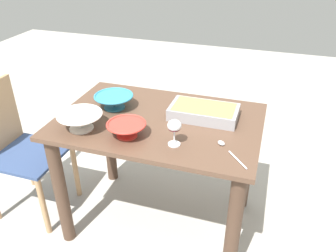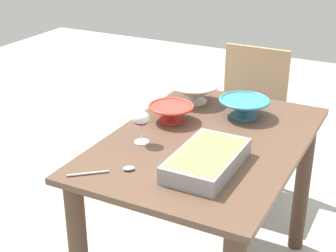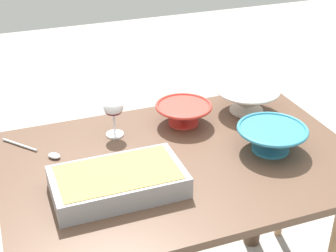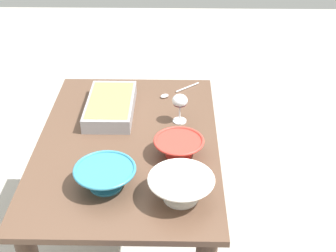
# 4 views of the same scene
# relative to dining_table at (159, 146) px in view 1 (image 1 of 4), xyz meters

# --- Properties ---
(ground_plane) EXTENTS (8.00, 8.00, 0.00)m
(ground_plane) POSITION_rel_dining_table_xyz_m (0.00, 0.00, -0.60)
(ground_plane) COLOR #B2ADA3
(dining_table) EXTENTS (1.15, 0.77, 0.78)m
(dining_table) POSITION_rel_dining_table_xyz_m (0.00, 0.00, 0.00)
(dining_table) COLOR brown
(dining_table) RESTS_ON ground_plane
(chair) EXTENTS (0.43, 0.42, 0.90)m
(chair) POSITION_rel_dining_table_xyz_m (0.94, 0.13, -0.11)
(chair) COLOR #334772
(chair) RESTS_ON ground_plane
(wine_glass) EXTENTS (0.07, 0.07, 0.14)m
(wine_glass) POSITION_rel_dining_table_xyz_m (-0.16, 0.22, 0.28)
(wine_glass) COLOR white
(wine_glass) RESTS_ON dining_table
(casserole_dish) EXTENTS (0.38, 0.21, 0.07)m
(casserole_dish) POSITION_rel_dining_table_xyz_m (-0.24, -0.10, 0.22)
(casserole_dish) COLOR #99999E
(casserole_dish) RESTS_ON dining_table
(mixing_bowl) EXTENTS (0.23, 0.23, 0.09)m
(mixing_bowl) POSITION_rel_dining_table_xyz_m (0.30, -0.05, 0.23)
(mixing_bowl) COLOR teal
(mixing_bowl) RESTS_ON dining_table
(small_bowl) EXTENTS (0.24, 0.24, 0.09)m
(small_bowl) POSITION_rel_dining_table_xyz_m (0.36, 0.23, 0.23)
(small_bowl) COLOR white
(small_bowl) RESTS_ON dining_table
(serving_bowl) EXTENTS (0.21, 0.21, 0.08)m
(serving_bowl) POSITION_rel_dining_table_xyz_m (0.10, 0.22, 0.22)
(serving_bowl) COLOR red
(serving_bowl) RESTS_ON dining_table
(serving_spoon) EXTENTS (0.18, 0.20, 0.01)m
(serving_spoon) POSITION_rel_dining_table_xyz_m (-0.42, 0.19, 0.19)
(serving_spoon) COLOR silver
(serving_spoon) RESTS_ON dining_table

